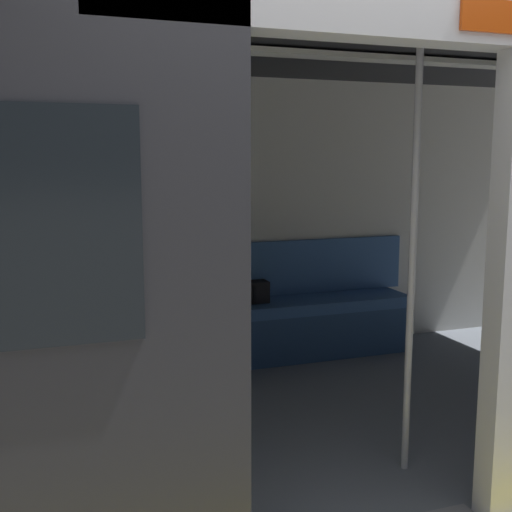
{
  "coord_description": "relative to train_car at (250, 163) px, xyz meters",
  "views": [
    {
      "loc": [
        1.26,
        2.14,
        1.59
      ],
      "look_at": [
        0.03,
        -1.33,
        1.02
      ],
      "focal_mm": 44.39,
      "sensor_mm": 36.0,
      "label": 1
    }
  ],
  "objects": [
    {
      "name": "person_seated",
      "position": [
        -0.01,
        -1.03,
        -0.88
      ],
      "size": [
        0.55,
        0.69,
        1.2
      ],
      "color": "#D8CC4C",
      "rests_on": "ground_plane"
    },
    {
      "name": "handbag",
      "position": [
        -0.41,
        -1.15,
        -1.01
      ],
      "size": [
        0.26,
        0.15,
        0.17
      ],
      "color": "black",
      "rests_on": "bench_seat"
    },
    {
      "name": "train_car",
      "position": [
        0.0,
        0.0,
        0.0
      ],
      "size": [
        6.4,
        2.88,
        2.34
      ],
      "color": "silver",
      "rests_on": "ground_plane"
    },
    {
      "name": "book",
      "position": [
        0.38,
        -1.12,
        -1.08
      ],
      "size": [
        0.24,
        0.27,
        0.03
      ],
      "primitive_type": "cube",
      "rotation": [
        0.0,
        0.0,
        0.51
      ],
      "color": "silver",
      "rests_on": "bench_seat"
    },
    {
      "name": "grab_pole_door",
      "position": [
        0.41,
        0.8,
        -0.46
      ],
      "size": [
        0.04,
        0.04,
        2.2
      ],
      "primitive_type": "cylinder",
      "color": "silver",
      "rests_on": "ground_plane"
    },
    {
      "name": "grab_pole_far",
      "position": [
        -0.57,
        0.79,
        -0.46
      ],
      "size": [
        0.04,
        0.04,
        2.2
      ],
      "primitive_type": "cylinder",
      "color": "silver",
      "rests_on": "ground_plane"
    },
    {
      "name": "bench_seat",
      "position": [
        -0.08,
        -1.08,
        -1.2
      ],
      "size": [
        3.3,
        0.44,
        0.47
      ],
      "color": "#38609E",
      "rests_on": "ground_plane"
    }
  ]
}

